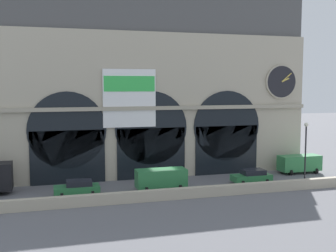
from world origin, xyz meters
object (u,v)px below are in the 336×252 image
Objects in this scene: van_center at (161,178)px; van_east at (299,163)px; street_lamp_quayside at (306,146)px; car_mideast at (252,176)px; car_midwest at (77,188)px.

van_center and van_east have the same top height.
street_lamp_quayside is at bearing -119.22° from van_east.
street_lamp_quayside reaches higher than car_mideast.
street_lamp_quayside is at bearing -7.32° from car_midwest.
car_mideast is 0.85× the size of van_east.
van_east is at bearing 60.78° from street_lamp_quayside.
street_lamp_quayside is (15.09, -2.87, 3.17)m from van_center.
van_center is 1.00× the size of van_east.
van_east is (18.63, 3.47, 0.00)m from van_center.
car_midwest is 18.87m from car_mideast.
street_lamp_quayside reaches higher than van_east.
street_lamp_quayside is (23.56, -3.03, 3.61)m from car_midwest.
van_center is at bearing -1.07° from car_midwest.
street_lamp_quayside is (-3.54, -6.33, 3.17)m from van_east.
street_lamp_quayside reaches higher than van_center.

